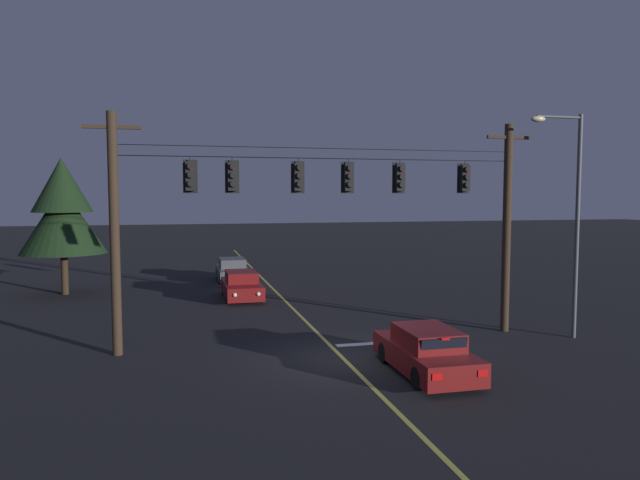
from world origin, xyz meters
TOP-DOWN VIEW (x-y plane):
  - ground_plane at (0.00, 0.00)m, footprint 180.00×180.00m
  - lane_centre_stripe at (0.00, 8.12)m, footprint 0.14×60.00m
  - stop_bar_paint at (1.90, 1.52)m, footprint 3.40×0.36m
  - signal_span_assembly at (-0.00, 2.12)m, footprint 16.06×0.32m
  - traffic_light_leftmost at (-4.69, 2.10)m, footprint 0.48×0.41m
  - traffic_light_left_inner at (-3.30, 2.10)m, footprint 0.48×0.41m
  - traffic_light_centre at (-1.01, 2.10)m, footprint 0.48×0.41m
  - traffic_light_right_inner at (0.80, 2.10)m, footprint 0.48×0.41m
  - traffic_light_rightmost at (2.75, 2.10)m, footprint 0.48×0.41m
  - traffic_light_far_right at (5.34, 2.10)m, footprint 0.48×0.41m
  - car_waiting_near_lane at (1.94, -2.17)m, footprint 1.80×4.33m
  - car_oncoming_lead at (-2.03, 11.67)m, footprint 1.80×4.42m
  - car_oncoming_trailing at (-1.95, 17.81)m, footprint 1.80×4.42m
  - street_lamp_corner at (8.76, 0.57)m, footprint 2.11×0.30m
  - tree_verge_near at (-11.04, 15.14)m, footprint 4.39×4.39m

SIDE VIEW (x-z plane):
  - ground_plane at x=0.00m, z-range 0.00..0.00m
  - lane_centre_stripe at x=0.00m, z-range 0.00..0.01m
  - stop_bar_paint at x=1.90m, z-range 0.00..0.01m
  - car_oncoming_lead at x=-2.03m, z-range -0.05..1.34m
  - car_oncoming_trailing at x=-1.95m, z-range -0.05..1.34m
  - car_waiting_near_lane at x=1.94m, z-range -0.05..1.34m
  - signal_span_assembly at x=0.00m, z-range 0.15..8.10m
  - tree_verge_near at x=-11.04m, z-range 0.84..8.07m
  - street_lamp_corner at x=8.76m, z-range 0.81..8.98m
  - traffic_light_leftmost at x=-4.69m, z-range 5.29..6.51m
  - traffic_light_left_inner at x=-3.30m, z-range 5.29..6.51m
  - traffic_light_centre at x=-1.01m, z-range 5.29..6.51m
  - traffic_light_right_inner at x=0.80m, z-range 5.29..6.51m
  - traffic_light_rightmost at x=2.75m, z-range 5.29..6.51m
  - traffic_light_far_right at x=5.34m, z-range 5.29..6.51m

